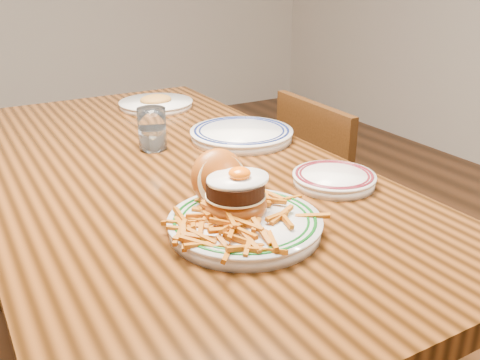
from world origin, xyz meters
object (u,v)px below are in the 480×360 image
chair_right (335,208)px  side_plate (334,178)px  table (164,198)px  main_plate (240,210)px

chair_right → side_plate: size_ratio=4.37×
table → side_plate: size_ratio=8.54×
main_plate → side_plate: size_ratio=1.58×
chair_right → table: bearing=10.4°
table → chair_right: chair_right is taller
main_plate → side_plate: bearing=15.3°
table → main_plate: main_plate is taller
table → main_plate: size_ratio=5.39×
main_plate → side_plate: main_plate is taller
chair_right → main_plate: (-0.65, -0.48, 0.35)m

